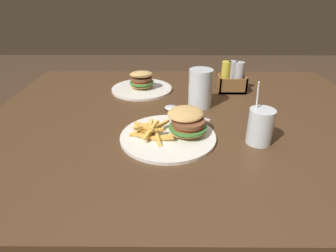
{
  "coord_description": "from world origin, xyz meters",
  "views": [
    {
      "loc": [
        -0.05,
        -0.89,
        1.16
      ],
      "look_at": [
        -0.06,
        -0.15,
        0.78
      ],
      "focal_mm": 30.0,
      "sensor_mm": 36.0,
      "label": 1
    }
  ],
  "objects": [
    {
      "name": "spoon",
      "position": [
        -0.04,
        0.05,
        0.74
      ],
      "size": [
        0.17,
        0.12,
        0.02
      ],
      "rotation": [
        0.0,
        0.0,
        2.57
      ],
      "color": "silver",
      "rests_on": "dining_table"
    },
    {
      "name": "meal_plate_far",
      "position": [
        -0.18,
        0.26,
        0.76
      ],
      "size": [
        0.26,
        0.26,
        0.09
      ],
      "color": "white",
      "rests_on": "dining_table"
    },
    {
      "name": "condiment_caddy",
      "position": [
        0.21,
        0.26,
        0.78
      ],
      "size": [
        0.12,
        0.1,
        0.13
      ],
      "color": "brown",
      "rests_on": "dining_table"
    },
    {
      "name": "beer_glass",
      "position": [
        0.06,
        0.09,
        0.8
      ],
      "size": [
        0.09,
        0.09,
        0.14
      ],
      "color": "silver",
      "rests_on": "dining_table"
    },
    {
      "name": "juice_glass",
      "position": [
        0.21,
        -0.18,
        0.78
      ],
      "size": [
        0.07,
        0.07,
        0.18
      ],
      "color": "silver",
      "rests_on": "dining_table"
    },
    {
      "name": "meal_plate_near",
      "position": [
        -0.04,
        -0.15,
        0.76
      ],
      "size": [
        0.29,
        0.29,
        0.09
      ],
      "color": "white",
      "rests_on": "dining_table"
    },
    {
      "name": "dining_table",
      "position": [
        0.0,
        0.0,
        0.59
      ],
      "size": [
        1.4,
        1.09,
        0.73
      ],
      "color": "#4C331E",
      "rests_on": "ground_plane"
    }
  ]
}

